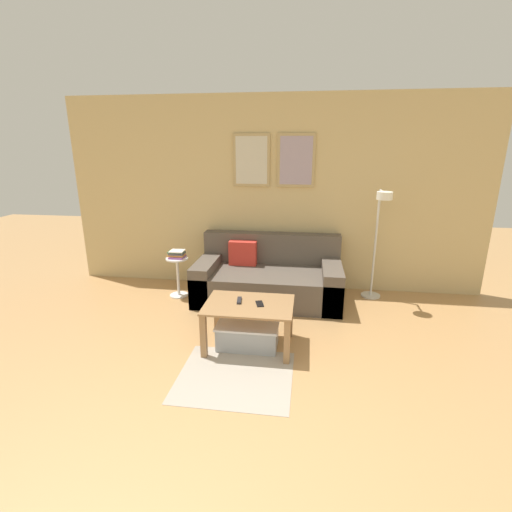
{
  "coord_description": "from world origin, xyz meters",
  "views": [
    {
      "loc": [
        0.49,
        -1.54,
        1.91
      ],
      "look_at": [
        -0.01,
        1.97,
        0.85
      ],
      "focal_mm": 26.0,
      "sensor_mm": 36.0,
      "label": 1
    }
  ],
  "objects_px": {
    "cell_phone": "(260,304)",
    "couch": "(268,278)",
    "side_table": "(178,274)",
    "remote_control": "(239,300)",
    "floor_lamp": "(379,231)",
    "storage_bin": "(248,335)",
    "coffee_table": "(249,312)",
    "book_stack": "(177,254)"
  },
  "relations": [
    {
      "from": "storage_bin",
      "to": "floor_lamp",
      "type": "xyz_separation_m",
      "value": [
        1.4,
        1.33,
        0.8
      ]
    },
    {
      "from": "couch",
      "to": "floor_lamp",
      "type": "relative_size",
      "value": 1.3
    },
    {
      "from": "book_stack",
      "to": "cell_phone",
      "type": "height_order",
      "value": "book_stack"
    },
    {
      "from": "storage_bin",
      "to": "book_stack",
      "type": "bearing_deg",
      "value": 133.65
    },
    {
      "from": "storage_bin",
      "to": "remote_control",
      "type": "distance_m",
      "value": 0.35
    },
    {
      "from": "book_stack",
      "to": "cell_phone",
      "type": "bearing_deg",
      "value": -42.98
    },
    {
      "from": "book_stack",
      "to": "couch",
      "type": "bearing_deg",
      "value": 4.29
    },
    {
      "from": "remote_control",
      "to": "coffee_table",
      "type": "bearing_deg",
      "value": -30.01
    },
    {
      "from": "floor_lamp",
      "to": "side_table",
      "type": "relative_size",
      "value": 2.7
    },
    {
      "from": "storage_bin",
      "to": "cell_phone",
      "type": "bearing_deg",
      "value": 11.53
    },
    {
      "from": "couch",
      "to": "cell_phone",
      "type": "bearing_deg",
      "value": -87.69
    },
    {
      "from": "side_table",
      "to": "book_stack",
      "type": "xyz_separation_m",
      "value": [
        -0.0,
        0.02,
        0.26
      ]
    },
    {
      "from": "side_table",
      "to": "remote_control",
      "type": "distance_m",
      "value": 1.5
    },
    {
      "from": "cell_phone",
      "to": "couch",
      "type": "bearing_deg",
      "value": 76.61
    },
    {
      "from": "remote_control",
      "to": "side_table",
      "type": "bearing_deg",
      "value": 125.88
    },
    {
      "from": "coffee_table",
      "to": "side_table",
      "type": "height_order",
      "value": "side_table"
    },
    {
      "from": "cell_phone",
      "to": "side_table",
      "type": "bearing_deg",
      "value": 121.71
    },
    {
      "from": "floor_lamp",
      "to": "coffee_table",
      "type": "bearing_deg",
      "value": -136.6
    },
    {
      "from": "couch",
      "to": "remote_control",
      "type": "relative_size",
      "value": 12.15
    },
    {
      "from": "coffee_table",
      "to": "cell_phone",
      "type": "xyz_separation_m",
      "value": [
        0.1,
        0.01,
        0.09
      ]
    },
    {
      "from": "book_stack",
      "to": "remote_control",
      "type": "distance_m",
      "value": 1.51
    },
    {
      "from": "floor_lamp",
      "to": "cell_phone",
      "type": "relative_size",
      "value": 10.04
    },
    {
      "from": "side_table",
      "to": "coffee_table",
      "type": "bearing_deg",
      "value": -45.23
    },
    {
      "from": "side_table",
      "to": "book_stack",
      "type": "relative_size",
      "value": 2.49
    },
    {
      "from": "remote_control",
      "to": "cell_phone",
      "type": "height_order",
      "value": "remote_control"
    },
    {
      "from": "storage_bin",
      "to": "floor_lamp",
      "type": "height_order",
      "value": "floor_lamp"
    },
    {
      "from": "floor_lamp",
      "to": "remote_control",
      "type": "bearing_deg",
      "value": -139.58
    },
    {
      "from": "floor_lamp",
      "to": "cell_phone",
      "type": "xyz_separation_m",
      "value": [
        -1.29,
        -1.31,
        -0.47
      ]
    },
    {
      "from": "side_table",
      "to": "book_stack",
      "type": "distance_m",
      "value": 0.26
    },
    {
      "from": "storage_bin",
      "to": "floor_lamp",
      "type": "bearing_deg",
      "value": 43.56
    },
    {
      "from": "book_stack",
      "to": "coffee_table",
      "type": "bearing_deg",
      "value": -45.62
    },
    {
      "from": "couch",
      "to": "storage_bin",
      "type": "relative_size",
      "value": 3.01
    },
    {
      "from": "coffee_table",
      "to": "storage_bin",
      "type": "xyz_separation_m",
      "value": [
        -0.01,
        -0.02,
        -0.24
      ]
    },
    {
      "from": "remote_control",
      "to": "floor_lamp",
      "type": "bearing_deg",
      "value": 33.16
    },
    {
      "from": "couch",
      "to": "coffee_table",
      "type": "distance_m",
      "value": 1.25
    },
    {
      "from": "storage_bin",
      "to": "side_table",
      "type": "bearing_deg",
      "value": 134.03
    },
    {
      "from": "remote_control",
      "to": "cell_phone",
      "type": "xyz_separation_m",
      "value": [
        0.21,
        -0.04,
        -0.01
      ]
    },
    {
      "from": "coffee_table",
      "to": "book_stack",
      "type": "relative_size",
      "value": 4.08
    },
    {
      "from": "coffee_table",
      "to": "floor_lamp",
      "type": "height_order",
      "value": "floor_lamp"
    },
    {
      "from": "couch",
      "to": "side_table",
      "type": "bearing_deg",
      "value": -174.84
    },
    {
      "from": "floor_lamp",
      "to": "book_stack",
      "type": "height_order",
      "value": "floor_lamp"
    },
    {
      "from": "book_stack",
      "to": "remote_control",
      "type": "relative_size",
      "value": 1.39
    }
  ]
}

